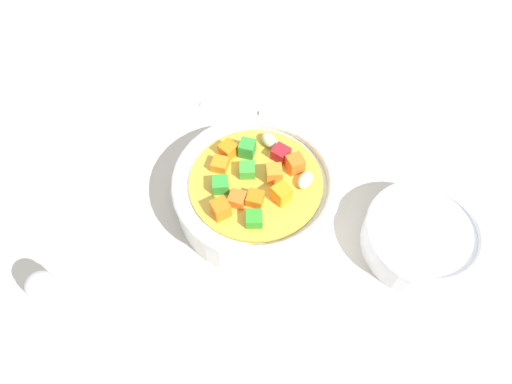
% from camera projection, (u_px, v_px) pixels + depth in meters
% --- Properties ---
extents(ground_plane, '(1.40, 1.40, 0.02)m').
position_uv_depth(ground_plane, '(256.00, 209.00, 0.54)').
color(ground_plane, '#BAB2A0').
extents(soup_bowl_main, '(0.18, 0.18, 0.06)m').
position_uv_depth(soup_bowl_main, '(256.00, 190.00, 0.51)').
color(soup_bowl_main, white).
rests_on(soup_bowl_main, ground_plane).
extents(spoon, '(0.05, 0.19, 0.01)m').
position_uv_depth(spoon, '(260.00, 112.00, 0.60)').
color(spoon, silver).
rests_on(spoon, ground_plane).
extents(side_bowl_small, '(0.12, 0.12, 0.04)m').
position_uv_depth(side_bowl_small, '(422.00, 237.00, 0.49)').
color(side_bowl_small, white).
rests_on(side_bowl_small, ground_plane).
extents(pepper_shaker, '(0.03, 0.03, 0.09)m').
position_uv_depth(pepper_shaker, '(54.00, 299.00, 0.43)').
color(pepper_shaker, silver).
rests_on(pepper_shaker, ground_plane).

